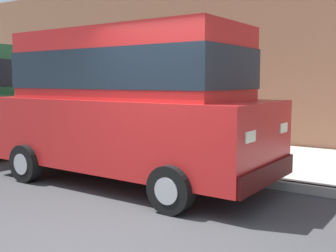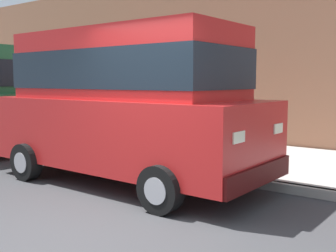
{
  "view_description": "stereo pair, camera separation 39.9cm",
  "coord_description": "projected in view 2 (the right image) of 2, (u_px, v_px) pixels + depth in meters",
  "views": [
    {
      "loc": [
        -3.1,
        -3.0,
        1.71
      ],
      "look_at": [
        3.41,
        1.38,
        0.85
      ],
      "focal_mm": 44.13,
      "sensor_mm": 36.0,
      "label": 1
    },
    {
      "loc": [
        -2.87,
        -3.32,
        1.71
      ],
      "look_at": [
        3.41,
        1.38,
        0.85
      ],
      "focal_mm": 44.13,
      "sensor_mm": 36.0,
      "label": 2
    }
  ],
  "objects": [
    {
      "name": "car_red_van",
      "position": [
        126.0,
        100.0,
        6.84
      ],
      "size": [
        2.19,
        4.93,
        2.52
      ],
      "color": "red",
      "rests_on": "ground"
    },
    {
      "name": "dog_black",
      "position": [
        211.0,
        137.0,
        9.4
      ],
      "size": [
        0.67,
        0.45,
        0.49
      ],
      "color": "black",
      "rests_on": "sidewalk"
    },
    {
      "name": "building_facade",
      "position": [
        148.0,
        60.0,
        12.78
      ],
      "size": [
        0.5,
        20.0,
        4.7
      ],
      "primitive_type": "cube",
      "color": "#8C5B42",
      "rests_on": "ground"
    },
    {
      "name": "ground_plane",
      "position": [
        81.0,
        240.0,
        4.44
      ],
      "size": [
        80.0,
        80.0,
        0.0
      ],
      "primitive_type": "plane",
      "color": "#38383A"
    },
    {
      "name": "curb",
      "position": [
        226.0,
        178.0,
        6.98
      ],
      "size": [
        0.16,
        64.0,
        0.14
      ],
      "primitive_type": "cube",
      "color": "gray",
      "rests_on": "ground"
    },
    {
      "name": "sidewalk",
      "position": [
        269.0,
        162.0,
        8.41
      ],
      "size": [
        3.6,
        64.0,
        0.14
      ],
      "primitive_type": "cube",
      "color": "#A8A59E",
      "rests_on": "ground"
    }
  ]
}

